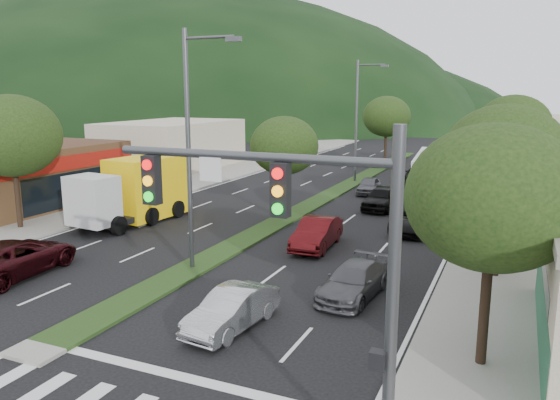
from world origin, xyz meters
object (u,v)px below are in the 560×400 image
at_px(tree_med_near, 284,146).
at_px(motorhome, 436,179).
at_px(car_queue_c, 317,233).
at_px(box_truck, 138,192).
at_px(tree_r_a, 493,198).
at_px(tree_med_far, 387,116).
at_px(car_queue_d, 416,220).
at_px(suv_maroon, 16,257).
at_px(streetlight_near, 192,140).
at_px(car_queue_b, 354,281).
at_px(tree_r_c, 509,145).
at_px(sedan_silver, 232,309).
at_px(car_queue_a, 382,198).
at_px(tree_r_d, 513,126).
at_px(tree_r_b, 504,156).
at_px(streetlight_mid, 359,115).
at_px(tree_r_e, 515,122).
at_px(car_queue_e, 369,186).
at_px(car_queue_f, 418,174).
at_px(traffic_signal, 313,245).
at_px(tree_l_a, 12,136).

xyz_separation_m(tree_med_near, motorhome, (7.60, 7.66, -2.57)).
relative_size(car_queue_c, box_truck, 0.57).
distance_m(tree_r_a, tree_med_far, 41.76).
relative_size(tree_r_a, tree_med_near, 1.10).
distance_m(tree_r_a, car_queue_d, 15.51).
relative_size(tree_r_a, suv_maroon, 1.22).
height_order(streetlight_near, car_queue_b, streetlight_near).
xyz_separation_m(tree_r_c, sedan_silver, (-7.56, -16.55, -4.10)).
bearing_deg(car_queue_a, box_truck, -140.50).
relative_size(suv_maroon, motorhome, 0.58).
bearing_deg(tree_r_d, tree_r_b, -90.00).
xyz_separation_m(sedan_silver, car_queue_d, (3.22, 14.85, 0.00)).
bearing_deg(box_truck, car_queue_d, -158.99).
bearing_deg(streetlight_mid, tree_med_near, -90.78).
bearing_deg(tree_med_far, tree_r_a, -73.30).
xyz_separation_m(sedan_silver, suv_maroon, (-10.76, 1.01, 0.11)).
bearing_deg(streetlight_mid, motorhome, -44.78).
xyz_separation_m(tree_r_d, tree_r_e, (0.00, 10.00, -0.29)).
xyz_separation_m(streetlight_near, motorhome, (7.40, 17.66, -3.72)).
bearing_deg(car_queue_e, car_queue_f, 64.90).
bearing_deg(car_queue_a, tree_med_far, 105.66).
bearing_deg(traffic_signal, car_queue_e, 102.46).
xyz_separation_m(tree_r_b, car_queue_e, (-9.56, 16.30, -4.42)).
relative_size(tree_r_b, suv_maroon, 1.28).
bearing_deg(streetlight_near, suv_maroon, -151.54).
distance_m(tree_med_far, suv_maroon, 40.26).
distance_m(car_queue_c, car_queue_f, 21.70).
bearing_deg(tree_r_a, car_queue_c, 131.50).
distance_m(tree_r_e, car_queue_b, 32.90).
relative_size(tree_r_d, tree_med_far, 1.03).
relative_size(traffic_signal, box_truck, 0.90).
bearing_deg(car_queue_e, car_queue_c, -89.89).
xyz_separation_m(tree_l_a, car_queue_b, (19.77, -2.27, -4.56)).
bearing_deg(car_queue_d, car_queue_b, -88.06).
relative_size(car_queue_c, car_queue_f, 0.91).
bearing_deg(tree_l_a, car_queue_d, 22.37).
height_order(streetlight_near, car_queue_d, streetlight_near).
distance_m(suv_maroon, car_queue_a, 21.78).
bearing_deg(tree_med_near, tree_med_far, 90.00).
height_order(car_queue_d, car_queue_f, car_queue_f).
bearing_deg(traffic_signal, tree_med_far, 101.22).
bearing_deg(tree_med_near, streetlight_mid, 89.22).
height_order(traffic_signal, car_queue_c, traffic_signal).
relative_size(sedan_silver, motorhome, 0.42).
xyz_separation_m(traffic_signal, suv_maroon, (-15.35, 6.00, -3.89)).
xyz_separation_m(tree_r_e, tree_l_a, (-24.50, -30.00, 0.29)).
height_order(tree_r_c, tree_l_a, tree_l_a).
bearing_deg(tree_med_near, streetlight_near, -88.82).
relative_size(tree_r_d, streetlight_mid, 0.72).
bearing_deg(streetlight_near, motorhome, 67.27).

